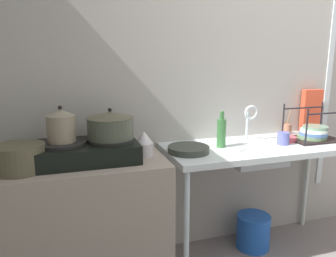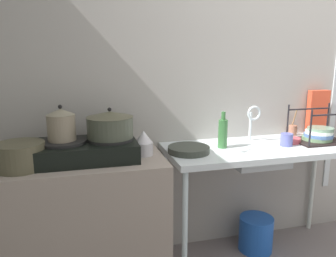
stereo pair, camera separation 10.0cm
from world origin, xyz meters
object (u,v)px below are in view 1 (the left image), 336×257
pot_on_left_burner (61,126)px  cup_by_rack (283,138)px  utensil_jar (287,128)px  stove (88,150)px  pot_on_right_burner (110,125)px  pot_beside_stove (20,158)px  dish_rack (313,133)px  sink_basin (255,154)px  faucet (250,116)px  cereal_box (311,111)px  frying_pan (189,149)px  small_bowl_on_drainboard (287,139)px  bucket_on_floor (253,231)px  bottle_by_sink (221,132)px  percolator (144,144)px

pot_on_left_burner → cup_by_rack: bearing=-1.6°
utensil_jar → pot_on_left_burner: bearing=-172.5°
stove → utensil_jar: (1.60, 0.23, -0.02)m
pot_on_left_burner → pot_on_right_burner: (0.28, -0.00, -0.01)m
pot_beside_stove → dish_rack: dish_rack is taller
sink_basin → faucet: size_ratio=1.45×
pot_on_right_burner → cereal_box: cereal_box is taller
pot_on_left_burner → utensil_jar: (1.74, 0.23, -0.18)m
frying_pan → cereal_box: cereal_box is taller
sink_basin → small_bowl_on_drainboard: bearing=6.7°
pot_on_right_burner → dish_rack: size_ratio=0.76×
sink_basin → cereal_box: bearing=19.7°
dish_rack → stove: bearing=-179.9°
small_bowl_on_drainboard → stove: bearing=-178.8°
stove → small_bowl_on_drainboard: bearing=1.2°
pot_on_right_burner → bucket_on_floor: (1.09, 0.06, -0.93)m
cereal_box → faucet: bearing=-165.4°
pot_on_left_burner → bottle_by_sink: pot_on_left_burner is taller
utensil_jar → bucket_on_floor: 0.87m
bottle_by_sink → bucket_on_floor: size_ratio=0.94×
pot_on_right_burner → utensil_jar: (1.46, 0.23, -0.17)m
bottle_by_sink → cup_by_rack: bearing=-9.0°
frying_pan → bucket_on_floor: 0.95m
sink_basin → faucet: (0.03, 0.14, 0.25)m
dish_rack → sink_basin: bearing=-179.3°
cereal_box → bucket_on_floor: cereal_box is taller
small_bowl_on_drainboard → faucet: bearing=157.3°
cereal_box → utensil_jar: size_ratio=1.71×
small_bowl_on_drainboard → dish_rack: bearing=-7.5°
utensil_jar → small_bowl_on_drainboard: bearing=-127.9°
stove → small_bowl_on_drainboard: size_ratio=4.20×
sink_basin → faucet: bearing=78.5°
frying_pan → bottle_by_sink: size_ratio=1.09×
dish_rack → cup_by_rack: bearing=-171.5°
dish_rack → utensil_jar: size_ratio=1.83×
bucket_on_floor → cup_by_rack: bearing=-38.9°
faucet → percolator: bearing=-170.5°
frying_pan → dish_rack: size_ratio=0.73×
bucket_on_floor → cereal_box: bearing=15.8°
faucet → cup_by_rack: bearing=-46.5°
pot_beside_stove → dish_rack: 2.03m
bottle_by_sink → cereal_box: 0.94m
cereal_box → pot_on_right_burner: bearing=-166.1°
pot_on_right_burner → utensil_jar: size_ratio=1.38×
utensil_jar → pot_beside_stove: bearing=-170.9°
pot_on_left_burner → dish_rack: bearing=0.1°
small_bowl_on_drainboard → utensil_jar: utensil_jar is taller
bottle_by_sink → faucet: bearing=20.7°
percolator → sink_basin: bearing=0.0°
pot_beside_stove → bottle_by_sink: bottle_by_sink is taller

